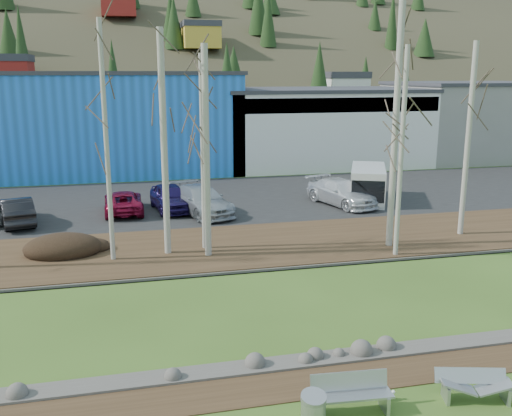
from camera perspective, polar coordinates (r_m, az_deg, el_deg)
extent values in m
cube|color=#382616|center=(16.63, 8.47, -16.33)|extent=(80.00, 1.80, 0.03)
cube|color=#382616|center=(27.57, -1.03, -3.76)|extent=(80.00, 7.00, 0.15)
cube|color=black|center=(37.56, -4.43, 0.86)|extent=(80.00, 14.00, 0.14)
cube|color=#215CB1|center=(50.42, -13.86, 8.25)|extent=(20.00, 12.00, 8.00)
cube|color=#333338|center=(50.25, -14.13, 12.96)|extent=(20.40, 12.24, 0.30)
cube|color=silver|center=(53.46, 6.04, 8.02)|extent=(18.00, 12.00, 6.50)
cube|color=#333338|center=(53.25, 6.13, 11.67)|extent=(18.36, 12.24, 0.30)
cube|color=navy|center=(47.77, 8.46, 10.14)|extent=(17.64, 0.20, 1.20)
cube|color=gray|center=(60.61, 20.63, 8.12)|extent=(14.00, 12.00, 7.00)
cube|color=#333338|center=(60.43, 20.92, 11.56)|extent=(14.28, 12.24, 0.30)
cube|color=#A5A7A9|center=(14.85, 6.44, -19.19)|extent=(0.13, 0.61, 0.48)
cube|color=#A5A7A9|center=(15.32, 12.70, -18.35)|extent=(0.13, 0.61, 0.48)
cube|color=#A5A7A9|center=(14.98, 9.27, -16.63)|extent=(1.98, 0.28, 0.44)
cube|color=#A5A7A9|center=(14.93, 9.67, -17.97)|extent=(2.01, 0.70, 0.05)
cube|color=#A5A7A9|center=(16.12, 18.45, -17.10)|extent=(0.22, 0.56, 0.44)
cube|color=#A5A7A9|center=(16.61, 23.68, -16.62)|extent=(0.22, 0.56, 0.44)
cube|color=#A5A7A9|center=(16.29, 20.62, -15.40)|extent=(1.81, 0.66, 0.39)
cube|color=#939598|center=(16.12, 19.58, -16.45)|extent=(0.98, 0.71, 0.33)
cube|color=#939598|center=(16.41, 22.72, -16.17)|extent=(0.98, 0.71, 0.33)
cylinder|color=gold|center=(15.79, 13.01, -18.16)|extent=(0.01, 0.01, 0.09)
cylinder|color=gold|center=(15.83, 12.92, -18.07)|extent=(0.01, 0.01, 0.09)
ellipsoid|color=white|center=(15.77, 13.08, -17.79)|extent=(0.32, 0.18, 0.18)
cube|color=gray|center=(15.75, 13.09, -17.68)|extent=(0.20, 0.09, 0.02)
sphere|color=white|center=(15.78, 13.56, -17.45)|extent=(0.10, 0.10, 0.10)
cone|color=gold|center=(15.81, 13.78, -17.41)|extent=(0.05, 0.03, 0.03)
ellipsoid|color=black|center=(27.49, -18.77, -3.65)|extent=(3.48, 2.45, 0.68)
cylinder|color=#B1ACA0|center=(25.51, -9.18, 6.26)|extent=(0.30, 0.30, 9.93)
cylinder|color=#B1ACA0|center=(25.06, -14.73, 6.22)|extent=(0.21, 0.21, 10.24)
cylinder|color=#B1ACA0|center=(25.01, -4.99, 5.46)|extent=(0.29, 0.29, 9.26)
cylinder|color=#B1ACA0|center=(26.12, -5.34, 5.39)|extent=(0.22, 0.22, 8.89)
cylinder|color=#B1ACA0|center=(25.78, 14.33, 5.28)|extent=(0.21, 0.21, 9.21)
cylinder|color=#B1ACA0|center=(27.02, 13.81, 8.41)|extent=(0.30, 0.30, 11.78)
cylinder|color=#B1ACA0|center=(30.24, 20.44, 6.32)|extent=(0.27, 0.27, 9.54)
imported|color=white|center=(34.61, -24.24, -0.18)|extent=(2.69, 4.08, 1.29)
imported|color=black|center=(33.61, -22.79, -0.26)|extent=(2.59, 4.72, 1.48)
imported|color=maroon|center=(34.44, -13.12, 0.61)|extent=(2.23, 4.69, 1.29)
imported|color=#9CA1A4|center=(33.40, -5.51, 0.78)|extent=(3.79, 5.96, 1.61)
imported|color=#1C1347|center=(34.45, -8.58, 1.06)|extent=(2.48, 4.85, 1.58)
imported|color=silver|center=(35.92, 8.56, 1.55)|extent=(3.70, 5.79, 1.56)
cube|color=silver|center=(37.28, 11.12, 2.37)|extent=(3.93, 5.41, 2.19)
cube|color=black|center=(35.34, 11.13, 1.77)|extent=(2.23, 1.75, 1.35)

